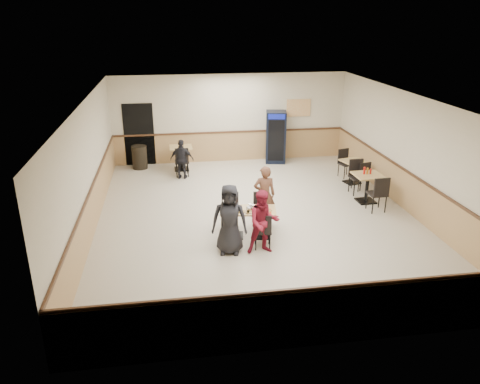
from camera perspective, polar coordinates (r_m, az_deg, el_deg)
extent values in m
plane|color=beige|center=(11.97, 2.04, -3.07)|extent=(10.00, 10.00, 0.00)
plane|color=silver|center=(11.09, 2.24, 11.22)|extent=(10.00, 10.00, 0.00)
plane|color=beige|center=(16.22, -1.22, 8.97)|extent=(8.00, 0.00, 8.00)
plane|color=beige|center=(6.97, 9.93, -8.34)|extent=(8.00, 0.00, 8.00)
plane|color=beige|center=(11.41, -18.03, 2.71)|extent=(0.00, 10.00, 10.00)
plane|color=beige|center=(12.79, 20.07, 4.38)|extent=(0.00, 10.00, 10.00)
cube|color=tan|center=(16.45, -1.18, 5.55)|extent=(7.98, 0.03, 1.00)
cube|color=tan|center=(13.09, 19.48, 0.19)|extent=(0.03, 9.98, 1.00)
cube|color=#472B19|center=(16.30, -1.19, 7.33)|extent=(7.98, 0.04, 0.06)
cube|color=black|center=(16.20, -12.20, 6.85)|extent=(1.00, 0.02, 2.10)
cube|color=orange|center=(16.61, 7.16, 10.15)|extent=(0.85, 0.02, 0.60)
cube|color=black|center=(10.97, -0.68, -5.32)|extent=(0.47, 0.47, 0.04)
cylinder|color=black|center=(10.83, -0.69, -3.77)|extent=(0.08, 0.08, 0.61)
cube|color=tan|center=(10.70, -0.70, -2.24)|extent=(0.72, 0.72, 0.04)
cube|color=black|center=(10.98, 2.63, -5.32)|extent=(0.47, 0.47, 0.04)
cylinder|color=black|center=(10.84, 2.66, -3.78)|extent=(0.08, 0.08, 0.61)
cube|color=tan|center=(10.71, 2.69, -2.24)|extent=(0.72, 0.72, 0.04)
imported|color=black|center=(9.95, -1.29, -3.36)|extent=(0.84, 0.62, 1.55)
imported|color=maroon|center=(9.99, 2.87, -3.69)|extent=(0.70, 0.55, 1.43)
imported|color=brown|center=(11.39, 3.00, -0.36)|extent=(0.56, 0.39, 1.47)
imported|color=black|center=(14.68, -7.09, 3.98)|extent=(0.78, 0.47, 1.25)
cube|color=#B3280B|center=(10.57, 2.72, -2.39)|extent=(0.45, 0.36, 0.02)
cube|color=#B3280B|center=(10.80, 2.43, -1.88)|extent=(0.45, 0.36, 0.02)
cylinder|color=white|center=(10.59, -1.20, -2.36)|extent=(0.21, 0.21, 0.01)
cube|color=#B47446|center=(10.59, -1.20, -2.30)|extent=(0.26, 0.20, 0.02)
cylinder|color=white|center=(10.53, 1.50, -2.52)|extent=(0.21, 0.21, 0.01)
cube|color=#B47446|center=(10.52, 1.50, -2.46)|extent=(0.25, 0.17, 0.02)
cylinder|color=white|center=(10.62, 3.20, -2.32)|extent=(0.21, 0.21, 0.01)
cube|color=#B47446|center=(10.62, 3.20, -2.26)|extent=(0.28, 0.26, 0.02)
cylinder|color=white|center=(10.54, 0.52, -2.48)|extent=(0.21, 0.21, 0.01)
cube|color=#B47446|center=(10.54, 0.52, -2.42)|extent=(0.28, 0.24, 0.02)
cylinder|color=white|center=(10.82, 2.42, -1.85)|extent=(0.21, 0.21, 0.01)
cube|color=#B47446|center=(10.82, 2.42, -1.79)|extent=(0.28, 0.24, 0.02)
cylinder|color=silver|center=(10.44, -0.47, -2.47)|extent=(0.07, 0.07, 0.09)
cylinder|color=silver|center=(10.72, -0.21, -1.83)|extent=(0.07, 0.07, 0.09)
cylinder|color=silver|center=(10.76, -1.66, -1.73)|extent=(0.07, 0.07, 0.09)
cylinder|color=silver|center=(10.47, -1.46, -2.40)|extent=(0.07, 0.07, 0.09)
cylinder|color=silver|center=(10.44, -1.48, -2.47)|extent=(0.07, 0.07, 0.09)
cylinder|color=silver|center=(10.71, 1.24, -1.76)|extent=(0.07, 0.07, 0.12)
cylinder|color=silver|center=(10.67, 1.58, -1.85)|extent=(0.07, 0.07, 0.12)
ellipsoid|color=silver|center=(10.66, 1.10, -1.96)|extent=(0.14, 0.14, 0.09)
cube|color=black|center=(13.38, 15.05, -1.05)|extent=(0.49, 0.49, 0.04)
cylinder|color=black|center=(13.25, 15.21, 0.47)|extent=(0.10, 0.10, 0.72)
cube|color=tan|center=(13.13, 15.36, 1.98)|extent=(0.77, 0.77, 0.04)
cube|color=black|center=(14.76, 13.47, 1.17)|extent=(0.52, 0.52, 0.04)
cylinder|color=black|center=(14.65, 13.58, 2.43)|extent=(0.09, 0.09, 0.64)
cube|color=tan|center=(14.55, 13.69, 3.66)|extent=(0.81, 0.81, 0.04)
cylinder|color=red|center=(13.09, 14.92, 2.54)|extent=(0.06, 0.06, 0.20)
cylinder|color=#B16D17|center=(13.13, 15.28, 2.49)|extent=(0.06, 0.06, 0.17)
cylinder|color=red|center=(13.18, 15.63, 2.44)|extent=(0.05, 0.05, 0.14)
cube|color=black|center=(15.70, -7.11, 2.81)|extent=(0.47, 0.47, 0.04)
cylinder|color=black|center=(15.59, -7.17, 4.12)|extent=(0.09, 0.09, 0.71)
cube|color=tan|center=(15.49, -7.23, 5.41)|extent=(0.74, 0.74, 0.04)
cube|color=black|center=(16.25, 4.38, 6.71)|extent=(0.78, 0.76, 1.77)
cube|color=black|center=(15.94, 4.42, 6.25)|extent=(0.54, 0.12, 1.40)
cube|color=#0C178C|center=(15.74, 4.51, 9.13)|extent=(0.55, 0.12, 0.17)
cylinder|color=black|center=(15.96, -12.14, 4.17)|extent=(0.49, 0.49, 0.77)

